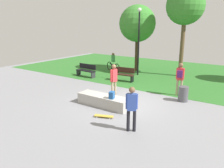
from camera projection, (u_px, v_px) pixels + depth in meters
ground_plane at (124, 103)px, 11.07m from camera, size 28.00×28.00×0.00m
grass_lawn at (178, 74)px, 17.53m from camera, size 26.60×11.74×0.01m
concrete_ledge at (104, 101)px, 10.55m from camera, size 2.62×0.76×0.51m
backpack_on_ledge at (112, 95)px, 10.04m from camera, size 0.26×0.32×0.32m
skater_performing_trick at (132, 106)px, 7.89m from camera, size 0.38×0.34×1.66m
skater_watching at (114, 78)px, 11.63m from camera, size 0.26×0.42×1.76m
skateboard_by_ledge at (104, 116)px, 9.29m from camera, size 0.82×0.47×0.08m
park_bench_by_oak at (86, 70)px, 16.46m from camera, size 1.62×0.54×0.91m
park_bench_center_lawn at (123, 74)px, 15.22m from camera, size 1.64×0.65×0.91m
tree_tall_oak at (185, 6)px, 15.51m from camera, size 2.65×2.65×6.32m
tree_slender_maple at (137, 24)px, 17.69m from camera, size 2.88×2.88×5.23m
lamp_post at (139, 36)px, 16.35m from camera, size 0.28×0.28×4.87m
trash_bin at (183, 94)px, 11.18m from camera, size 0.49×0.49×0.76m
pedestrian_with_backpack at (180, 76)px, 11.87m from camera, size 0.42×0.39×1.78m
cyclist_on_bicycle at (113, 63)px, 18.39m from camera, size 1.72×0.72×1.52m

